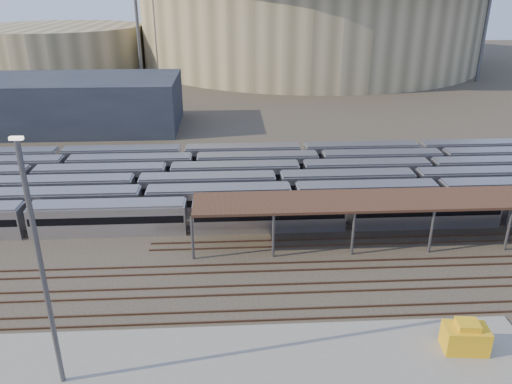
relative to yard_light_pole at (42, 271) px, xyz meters
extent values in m
plane|color=#383026|center=(16.56, 16.15, -9.65)|extent=(420.00, 420.00, 0.00)
cube|color=gray|center=(11.56, 1.15, -9.55)|extent=(50.00, 9.00, 0.20)
cube|color=#B9B8BD|center=(7.81, 24.15, -7.85)|extent=(112.00, 2.90, 3.60)
cube|color=#B9B8BD|center=(20.65, 28.35, -7.85)|extent=(112.00, 2.90, 3.60)
cube|color=#B9B8BD|center=(19.08, 32.55, -7.85)|extent=(112.00, 2.90, 3.60)
cube|color=#B9B8BD|center=(22.84, 36.75, -7.85)|extent=(112.00, 2.90, 3.60)
cube|color=#B9B8BD|center=(7.47, 40.95, -7.85)|extent=(112.00, 2.90, 3.60)
cube|color=#B9B8BD|center=(24.21, 45.15, -7.85)|extent=(112.00, 2.90, 3.60)
cylinder|color=#535458|center=(8.56, 17.45, -7.15)|extent=(0.30, 0.30, 5.00)
cylinder|color=#535458|center=(8.56, 22.85, -7.15)|extent=(0.30, 0.30, 5.00)
cylinder|color=#535458|center=(17.14, 17.45, -7.15)|extent=(0.30, 0.30, 5.00)
cylinder|color=#535458|center=(17.14, 22.85, -7.15)|extent=(0.30, 0.30, 5.00)
cylinder|color=#535458|center=(25.71, 17.45, -7.15)|extent=(0.30, 0.30, 5.00)
cylinder|color=#535458|center=(25.71, 22.85, -7.15)|extent=(0.30, 0.30, 5.00)
cylinder|color=#535458|center=(34.28, 17.45, -7.15)|extent=(0.30, 0.30, 5.00)
cylinder|color=#535458|center=(34.28, 22.85, -7.15)|extent=(0.30, 0.30, 5.00)
cylinder|color=#535458|center=(42.85, 17.45, -7.15)|extent=(0.30, 0.30, 5.00)
cylinder|color=#535458|center=(42.85, 22.85, -7.15)|extent=(0.30, 0.30, 5.00)
cube|color=#331C15|center=(38.56, 20.15, -4.50)|extent=(60.00, 6.00, 0.30)
cube|color=#4C3323|center=(16.56, 14.40, -9.56)|extent=(170.00, 0.12, 0.18)
cube|color=#4C3323|center=(16.56, 15.90, -9.56)|extent=(170.00, 0.12, 0.18)
cube|color=#4C3323|center=(16.56, 10.40, -9.56)|extent=(170.00, 0.12, 0.18)
cube|color=#4C3323|center=(16.56, 11.90, -9.56)|extent=(170.00, 0.12, 0.18)
cube|color=#4C3323|center=(16.56, 6.40, -9.56)|extent=(170.00, 0.12, 0.18)
cube|color=#4C3323|center=(16.56, 7.90, -9.56)|extent=(170.00, 0.12, 0.18)
cylinder|color=tan|center=(41.56, 156.15, 4.35)|extent=(116.00, 116.00, 28.00)
cylinder|color=tan|center=(-43.44, 146.15, -2.65)|extent=(56.00, 56.00, 14.00)
cube|color=#1E232D|center=(-18.44, 71.15, -4.65)|extent=(42.00, 20.00, 10.00)
cylinder|color=#535458|center=(-13.44, 126.15, 8.35)|extent=(1.00, 1.00, 36.00)
cylinder|color=#535458|center=(86.56, 116.15, 8.35)|extent=(1.00, 1.00, 36.00)
cylinder|color=#535458|center=(6.56, 176.15, 8.35)|extent=(1.00, 1.00, 36.00)
cylinder|color=#535458|center=(0.00, 0.00, -0.18)|extent=(0.36, 0.36, 18.53)
cube|color=#FFF2CC|center=(0.00, 0.00, 9.18)|extent=(0.81, 0.32, 0.20)
cube|color=gold|center=(31.06, 1.65, -8.39)|extent=(3.59, 2.46, 2.12)
camera|label=1|loc=(12.65, -29.30, 17.78)|focal=35.00mm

